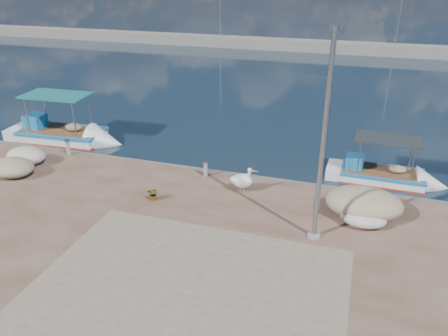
% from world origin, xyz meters
% --- Properties ---
extents(ground, '(1400.00, 1400.00, 0.00)m').
position_xyz_m(ground, '(0.00, 0.00, 0.00)').
color(ground, '#162635').
rests_on(ground, ground).
extents(quay_patch, '(9.00, 7.00, 0.01)m').
position_xyz_m(quay_patch, '(1.00, -3.00, 0.50)').
color(quay_patch, gray).
rests_on(quay_patch, quay).
extents(breakwater, '(120.00, 2.20, 7.50)m').
position_xyz_m(breakwater, '(-0.00, 40.00, 0.60)').
color(breakwater, gray).
rests_on(breakwater, ground).
extents(boat_left, '(6.59, 2.53, 3.11)m').
position_xyz_m(boat_left, '(-10.72, 7.23, 0.24)').
color(boat_left, white).
rests_on(boat_left, ground).
extents(boat_right, '(5.10, 1.77, 2.44)m').
position_xyz_m(boat_right, '(6.43, 7.34, 0.19)').
color(boat_right, white).
rests_on(boat_right, ground).
extents(pelican, '(1.16, 0.64, 1.11)m').
position_xyz_m(pelican, '(0.91, 3.45, 1.02)').
color(pelican, tan).
rests_on(pelican, quay).
extents(lamp_post, '(0.44, 0.96, 7.00)m').
position_xyz_m(lamp_post, '(4.14, 1.06, 3.80)').
color(lamp_post, gray).
rests_on(lamp_post, quay).
extents(bollard_near, '(0.23, 0.23, 0.71)m').
position_xyz_m(bollard_near, '(-1.04, 4.38, 0.89)').
color(bollard_near, gray).
rests_on(bollard_near, quay).
extents(bollard_far, '(0.26, 0.26, 0.78)m').
position_xyz_m(bollard_far, '(-8.31, 4.59, 0.92)').
color(bollard_far, gray).
rests_on(bollard_far, quay).
extents(potted_plant, '(0.54, 0.48, 0.54)m').
position_xyz_m(potted_plant, '(-2.27, 1.70, 0.77)').
color(potted_plant, '#33722D').
rests_on(potted_plant, quay).
extents(net_pile_b, '(2.03, 1.58, 0.79)m').
position_xyz_m(net_pile_b, '(-9.24, 1.84, 0.89)').
color(net_pile_b, '#C1AF8F').
rests_on(net_pile_b, quay).
extents(net_pile_d, '(1.63, 1.22, 0.61)m').
position_xyz_m(net_pile_d, '(5.73, 2.32, 0.81)').
color(net_pile_d, beige).
rests_on(net_pile_d, quay).
extents(net_pile_a, '(1.92, 1.40, 0.79)m').
position_xyz_m(net_pile_a, '(-9.55, 3.12, 0.89)').
color(net_pile_a, beige).
rests_on(net_pile_a, quay).
extents(net_pile_c, '(2.81, 2.00, 1.10)m').
position_xyz_m(net_pile_c, '(5.69, 2.96, 1.05)').
color(net_pile_c, '#C1AF8F').
rests_on(net_pile_c, quay).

